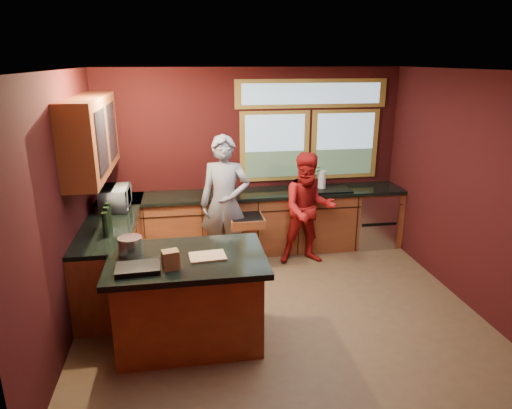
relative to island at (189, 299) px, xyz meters
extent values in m
plane|color=brown|center=(1.03, 0.50, -0.48)|extent=(4.50, 4.50, 0.00)
cube|color=black|center=(1.03, 2.50, 0.87)|extent=(4.50, 0.02, 2.70)
cube|color=black|center=(1.03, -1.50, 0.87)|extent=(4.50, 0.02, 2.70)
cube|color=black|center=(-1.22, 0.50, 0.87)|extent=(0.02, 4.00, 2.70)
cube|color=black|center=(3.28, 0.50, 0.87)|extent=(0.02, 4.00, 2.70)
cube|color=silver|center=(1.03, 0.50, 2.22)|extent=(4.50, 4.00, 0.02)
cube|color=#7E9CAF|center=(1.38, 2.48, 1.07)|extent=(1.06, 0.02, 1.06)
cube|color=#7E9CAF|center=(2.48, 2.48, 1.07)|extent=(1.06, 0.02, 1.06)
cube|color=olive|center=(1.93, 2.48, 1.84)|extent=(2.30, 0.02, 0.42)
cube|color=#622D17|center=(-1.04, 1.35, 1.47)|extent=(0.36, 1.80, 0.90)
cube|color=#622D17|center=(1.03, 2.20, -0.04)|extent=(4.50, 0.60, 0.88)
cube|color=black|center=(1.03, 2.19, 0.43)|extent=(4.50, 0.64, 0.05)
cube|color=#B7B7BC|center=(2.88, 2.18, -0.05)|extent=(0.60, 0.58, 0.85)
cube|color=black|center=(2.13, 2.16, 0.43)|extent=(0.66, 0.46, 0.05)
cube|color=#622D17|center=(-0.92, 1.35, -0.04)|extent=(0.60, 2.30, 0.88)
cube|color=black|center=(-0.91, 1.35, 0.43)|extent=(0.64, 2.30, 0.05)
cube|color=#622D17|center=(0.00, 0.00, -0.04)|extent=(1.40, 0.90, 0.88)
cube|color=black|center=(0.00, 0.00, 0.44)|extent=(1.55, 1.05, 0.06)
imported|color=slate|center=(0.54, 1.69, 0.45)|extent=(0.77, 0.61, 1.87)
imported|color=maroon|center=(1.71, 1.68, 0.32)|extent=(0.81, 0.64, 1.60)
imported|color=#999999|center=(-0.89, 1.72, 0.60)|extent=(0.36, 0.53, 0.29)
imported|color=#999999|center=(1.88, 2.25, 0.64)|extent=(0.33, 0.29, 0.37)
cylinder|color=silver|center=(2.05, 2.20, 0.59)|extent=(0.12, 0.12, 0.28)
cube|color=#A77B56|center=(0.20, -0.05, 0.48)|extent=(0.37, 0.28, 0.02)
cylinder|color=#BCBCC1|center=(-0.55, 0.15, 0.56)|extent=(0.24, 0.24, 0.18)
cube|color=brown|center=(-0.15, -0.25, 0.56)|extent=(0.17, 0.15, 0.18)
cube|color=black|center=(-0.45, -0.25, 0.49)|extent=(0.42, 0.30, 0.05)
camera|label=1|loc=(0.01, -4.18, 2.33)|focal=32.00mm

